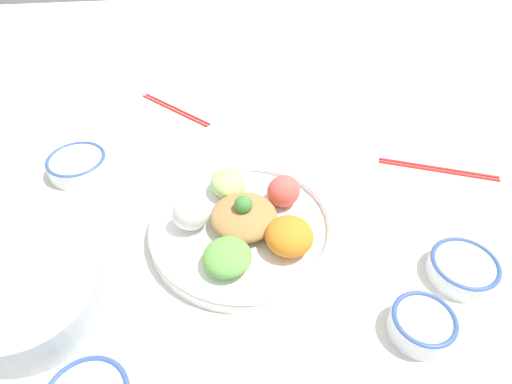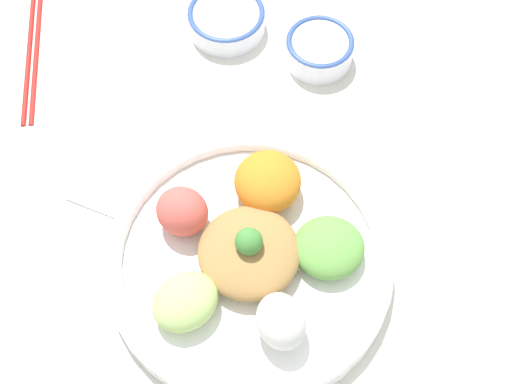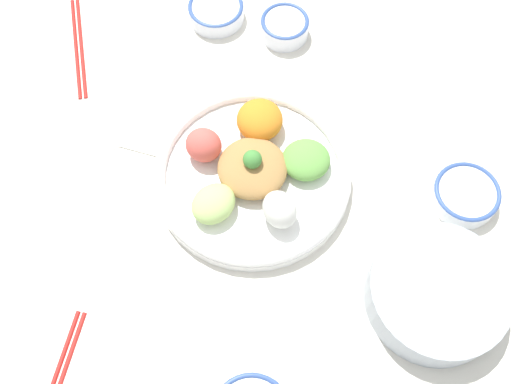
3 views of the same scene
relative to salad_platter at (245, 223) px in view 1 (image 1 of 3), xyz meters
name	(u,v)px [view 1 (image 1 of 3)]	position (x,y,z in m)	size (l,w,h in m)	color
ground_plane	(250,225)	(-0.02, 0.01, -0.03)	(2.40, 2.40, 0.00)	silver
salad_platter	(245,223)	(0.00, 0.00, 0.00)	(0.33, 0.33, 0.09)	white
rice_bowl_blue	(77,164)	(-0.20, -0.32, 0.00)	(0.12, 0.12, 0.04)	white
sauce_bowl_dark	(422,324)	(0.22, 0.23, 0.00)	(0.09, 0.09, 0.04)	white
rice_bowl_plain	(463,268)	(0.13, 0.33, -0.01)	(0.11, 0.11, 0.03)	white
side_serving_bowl	(29,297)	(0.12, -0.32, 0.01)	(0.21, 0.21, 0.06)	#A8B2BC
chopsticks_pair_near	(175,109)	(-0.42, -0.13, -0.02)	(0.17, 0.17, 0.01)	red
chopsticks_pair_far	(438,168)	(-0.13, 0.41, -0.02)	(0.10, 0.23, 0.01)	red
serving_spoon_main	(321,170)	(-0.15, 0.17, -0.02)	(0.10, 0.11, 0.01)	beige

